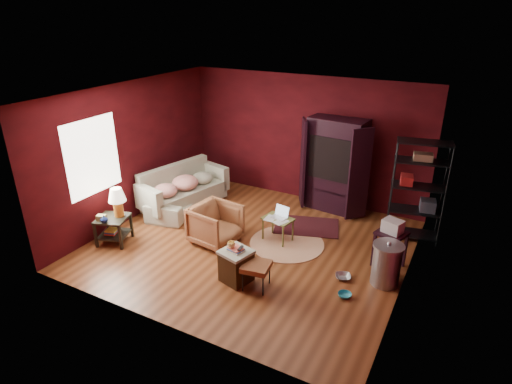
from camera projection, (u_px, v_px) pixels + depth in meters
room at (248, 175)px, 7.48m from camera, size 5.54×5.04×2.84m
sofa at (181, 191)px, 9.39m from camera, size 0.99×2.09×0.79m
armchair at (215, 223)px, 7.95m from camera, size 0.85×0.89×0.82m
pet_bowl_steel at (344, 272)px, 6.98m from camera, size 0.26×0.16×0.25m
pet_bowl_turquoise at (345, 291)px, 6.54m from camera, size 0.22×0.13×0.21m
vase at (104, 219)px, 7.72m from camera, size 0.14×0.15×0.14m
mug at (231, 244)px, 6.73m from camera, size 0.14×0.12×0.12m
side_table at (115, 210)px, 7.91m from camera, size 0.69×0.69×1.07m
sofa_cushions at (182, 189)px, 9.40m from camera, size 1.25×2.15×0.85m
hamper at (236, 265)px, 6.87m from camera, size 0.55×0.55×0.64m
footstool at (256, 267)px, 6.67m from camera, size 0.48×0.48×0.43m
rug_round at (287, 243)px, 8.06m from camera, size 1.50×1.50×0.01m
rug_oriental at (307, 226)px, 8.67m from camera, size 1.47×1.20×0.01m
laptop_desk at (278, 220)px, 8.02m from camera, size 0.61×0.51×0.68m
tv_armoire at (335, 163)px, 9.06m from camera, size 1.58×0.94×2.02m
wire_shelving at (419, 187)px, 7.83m from camera, size 1.01×0.59×1.94m
small_stand at (392, 232)px, 7.11m from camera, size 0.56×0.56×0.88m
trash_can at (386, 264)px, 6.77m from camera, size 0.53×0.53×0.77m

